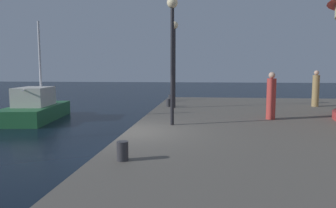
# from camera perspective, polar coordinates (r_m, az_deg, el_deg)

# --- Properties ---
(ground_plane) EXTENTS (120.00, 120.00, 0.00)m
(ground_plane) POSITION_cam_1_polar(r_m,az_deg,el_deg) (9.90, -7.56, -9.43)
(ground_plane) COLOR black
(sailboat_green) EXTENTS (2.85, 5.50, 5.33)m
(sailboat_green) POSITION_cam_1_polar(r_m,az_deg,el_deg) (18.18, -22.96, -0.66)
(sailboat_green) COLOR #236638
(sailboat_green) RESTS_ON ground
(lamp_post_mid_promenade) EXTENTS (0.36, 0.36, 4.23)m
(lamp_post_mid_promenade) POSITION_cam_1_polar(r_m,az_deg,el_deg) (10.58, 0.78, 11.83)
(lamp_post_mid_promenade) COLOR black
(lamp_post_mid_promenade) RESTS_ON quay_dock
(lamp_post_far_end) EXTENTS (0.36, 0.36, 4.19)m
(lamp_post_far_end) POSITION_cam_1_polar(r_m,az_deg,el_deg) (15.47, 1.16, 9.96)
(lamp_post_far_end) COLOR black
(lamp_post_far_end) RESTS_ON quay_dock
(bollard_south) EXTENTS (0.24, 0.24, 0.40)m
(bollard_south) POSITION_cam_1_polar(r_m,az_deg,el_deg) (16.00, 0.11, 0.23)
(bollard_south) COLOR #2D2D33
(bollard_south) RESTS_ON quay_dock
(bollard_center) EXTENTS (0.24, 0.24, 0.40)m
(bollard_center) POSITION_cam_1_polar(r_m,az_deg,el_deg) (18.77, 0.46, 1.11)
(bollard_center) COLOR #2D2D33
(bollard_center) RESTS_ON quay_dock
(bollard_north) EXTENTS (0.24, 0.24, 0.40)m
(bollard_north) POSITION_cam_1_polar(r_m,az_deg,el_deg) (6.59, -8.26, -8.44)
(bollard_north) COLOR #2D2D33
(bollard_north) RESTS_ON quay_dock
(person_near_carousel) EXTENTS (0.34, 0.34, 1.84)m
(person_near_carousel) POSITION_cam_1_polar(r_m,az_deg,el_deg) (17.73, 25.25, 2.38)
(person_near_carousel) COLOR #937A4C
(person_near_carousel) RESTS_ON quay_dock
(person_far_corner) EXTENTS (0.34, 0.34, 1.78)m
(person_far_corner) POSITION_cam_1_polar(r_m,az_deg,el_deg) (12.48, 18.23, 1.18)
(person_far_corner) COLOR #B23833
(person_far_corner) RESTS_ON quay_dock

